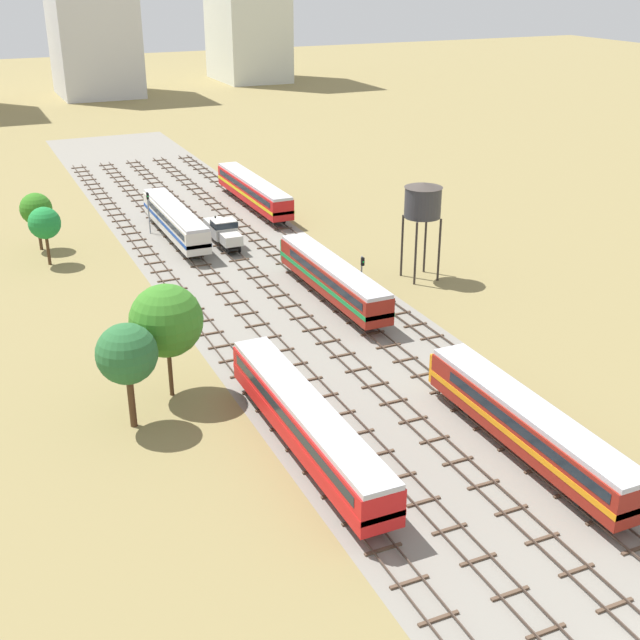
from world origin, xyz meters
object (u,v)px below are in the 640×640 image
object	(u,v)px
passenger_coach_centre_right_farther	(253,190)
signal_post_near	(148,207)
diesel_railcar_centre_nearest	(528,424)
signal_post_nearest	(362,274)
diesel_railcar_centre_mid	(332,277)
passenger_coach_far_left_near	(307,421)
shunter_loco_centre_left_midfar	(223,230)
diesel_railcar_left_far	(175,219)
water_tower	(423,201)

from	to	relation	value
passenger_coach_centre_right_farther	signal_post_near	size ratio (longest dim) A/B	4.15
diesel_railcar_centre_nearest	signal_post_nearest	bearing A→B (deg)	85.60
signal_post_nearest	passenger_coach_centre_right_farther	bearing A→B (deg)	86.53
diesel_railcar_centre_mid	passenger_coach_far_left_near	bearing A→B (deg)	-118.65
shunter_loco_centre_left_midfar	diesel_railcar_left_far	bearing A→B (deg)	133.18
passenger_coach_far_left_near	diesel_railcar_centre_mid	distance (m)	28.02
signal_post_near	diesel_railcar_centre_mid	bearing A→B (deg)	-69.23
diesel_railcar_left_far	signal_post_nearest	bearing A→B (deg)	-67.90
signal_post_nearest	passenger_coach_far_left_near	bearing A→B (deg)	-124.71
diesel_railcar_centre_mid	passenger_coach_centre_right_farther	xyz separation A→B (m)	(4.48, 34.98, 0.02)
water_tower	signal_post_near	bearing A→B (deg)	129.37
diesel_railcar_centre_nearest	diesel_railcar_centre_mid	distance (m)	31.03
diesel_railcar_centre_mid	shunter_loco_centre_left_midfar	xyz separation A→B (m)	(-4.48, 20.83, -0.59)
passenger_coach_centre_right_farther	diesel_railcar_left_far	bearing A→B (deg)	-145.09
shunter_loco_centre_left_midfar	passenger_coach_centre_right_farther	size ratio (longest dim) A/B	0.38
diesel_railcar_left_far	passenger_coach_centre_right_farther	world-z (taller)	same
passenger_coach_far_left_near	passenger_coach_centre_right_farther	size ratio (longest dim) A/B	1.00
diesel_railcar_centre_nearest	water_tower	world-z (taller)	water_tower
diesel_railcar_centre_mid	signal_post_near	size ratio (longest dim) A/B	3.87
diesel_railcar_left_far	signal_post_nearest	world-z (taller)	signal_post_nearest
diesel_railcar_left_far	passenger_coach_centre_right_farther	xyz separation A→B (m)	(13.43, 9.37, 0.02)
signal_post_nearest	signal_post_near	bearing A→B (deg)	113.11
passenger_coach_far_left_near	signal_post_nearest	world-z (taller)	signal_post_nearest
diesel_railcar_centre_nearest	passenger_coach_far_left_near	distance (m)	14.90
passenger_coach_centre_right_farther	signal_post_nearest	size ratio (longest dim) A/B	4.38
water_tower	signal_post_nearest	distance (m)	11.21
passenger_coach_far_left_near	diesel_railcar_centre_mid	world-z (taller)	same
diesel_railcar_centre_nearest	shunter_loco_centre_left_midfar	distance (m)	52.06
diesel_railcar_centre_nearest	passenger_coach_far_left_near	size ratio (longest dim) A/B	0.93
passenger_coach_far_left_near	signal_post_near	distance (m)	54.15
diesel_railcar_centre_mid	diesel_railcar_centre_nearest	bearing A→B (deg)	-90.00
passenger_coach_far_left_near	shunter_loco_centre_left_midfar	bearing A→B (deg)	78.85
water_tower	signal_post_near	xyz separation A→B (m)	(-22.45, 27.36, -5.08)
signal_post_near	passenger_coach_centre_right_farther	bearing A→B (deg)	19.23
passenger_coach_far_left_near	signal_post_near	size ratio (longest dim) A/B	4.15
diesel_railcar_centre_mid	diesel_railcar_left_far	bearing A→B (deg)	109.28
water_tower	diesel_railcar_left_far	bearing A→B (deg)	130.75
diesel_railcar_centre_mid	diesel_railcar_left_far	distance (m)	27.13
shunter_loco_centre_left_midfar	signal_post_near	world-z (taller)	signal_post_near
passenger_coach_far_left_near	passenger_coach_centre_right_farther	distance (m)	62.20
diesel_railcar_centre_mid	passenger_coach_centre_right_farther	world-z (taller)	same
water_tower	diesel_railcar_centre_mid	bearing A→B (deg)	-169.19
diesel_railcar_centre_nearest	diesel_railcar_left_far	bearing A→B (deg)	98.98
passenger_coach_far_left_near	shunter_loco_centre_left_midfar	xyz separation A→B (m)	(8.96, 45.42, -0.60)
passenger_coach_centre_right_farther	water_tower	world-z (taller)	water_tower
diesel_railcar_centre_nearest	passenger_coach_centre_right_farther	distance (m)	66.16
diesel_railcar_centre_nearest	shunter_loco_centre_left_midfar	xyz separation A→B (m)	(-4.48, 51.87, -0.59)
diesel_railcar_left_far	signal_post_near	distance (m)	4.57
passenger_coach_far_left_near	shunter_loco_centre_left_midfar	distance (m)	46.30
passenger_coach_far_left_near	diesel_railcar_centre_mid	size ratio (longest dim) A/B	1.07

